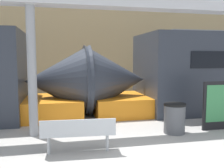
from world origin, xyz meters
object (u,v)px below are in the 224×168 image
(trash_bin, at_px, (174,118))
(support_column_near, at_px, (32,72))
(bench_near, at_px, (78,132))
(poster_board, at_px, (220,105))

(trash_bin, relative_size, support_column_near, 0.24)
(bench_near, bearing_deg, trash_bin, 22.49)
(bench_near, height_order, trash_bin, trash_bin)
(bench_near, relative_size, poster_board, 1.15)
(trash_bin, bearing_deg, bench_near, -160.87)
(bench_near, xyz_separation_m, trash_bin, (2.82, 0.98, -0.07))
(trash_bin, xyz_separation_m, poster_board, (1.49, 0.06, 0.30))
(support_column_near, bearing_deg, bench_near, -55.27)
(bench_near, distance_m, support_column_near, 2.33)
(bench_near, xyz_separation_m, support_column_near, (-1.11, 1.60, 1.27))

